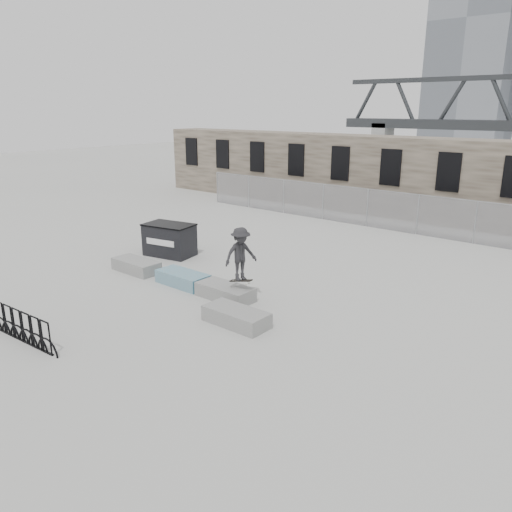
{
  "coord_description": "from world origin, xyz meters",
  "views": [
    {
      "loc": [
        12.07,
        -11.23,
        6.1
      ],
      "look_at": [
        1.81,
        1.12,
        1.3
      ],
      "focal_mm": 35.0,
      "sensor_mm": 36.0,
      "label": 1
    }
  ],
  "objects": [
    {
      "name": "planter_center_left",
      "position": [
        -0.69,
        0.03,
        0.25
      ],
      "size": [
        2.0,
        0.9,
        0.46
      ],
      "color": "teal",
      "rests_on": "ground"
    },
    {
      "name": "planter_offset",
      "position": [
        3.05,
        -1.27,
        0.25
      ],
      "size": [
        2.0,
        0.9,
        0.46
      ],
      "color": "gray",
      "rests_on": "ground"
    },
    {
      "name": "stone_wall",
      "position": [
        0.0,
        16.24,
        2.26
      ],
      "size": [
        36.0,
        2.58,
        4.5
      ],
      "color": "brown",
      "rests_on": "ground"
    },
    {
      "name": "chainlink_fence",
      "position": [
        -0.0,
        12.5,
        1.04
      ],
      "size": [
        22.06,
        0.06,
        2.02
      ],
      "color": "gray",
      "rests_on": "ground"
    },
    {
      "name": "bike_rack",
      "position": [
        -0.83,
        -5.82,
        0.44
      ],
      "size": [
        3.59,
        0.28,
        0.9
      ],
      "rotation": [
        0.0,
        0.0,
        0.07
      ],
      "color": "black",
      "rests_on": "ground"
    },
    {
      "name": "dumpster",
      "position": [
        -3.89,
        2.21,
        0.69
      ],
      "size": [
        2.29,
        1.65,
        1.37
      ],
      "rotation": [
        0.0,
        0.0,
        0.2
      ],
      "color": "black",
      "rests_on": "ground"
    },
    {
      "name": "skateboarder",
      "position": [
        2.01,
        0.12,
        1.63
      ],
      "size": [
        0.98,
        1.26,
        1.84
      ],
      "rotation": [
        0.0,
        0.0,
        1.23
      ],
      "color": "#262527",
      "rests_on": "ground"
    },
    {
      "name": "ground",
      "position": [
        0.0,
        0.0,
        0.0
      ],
      "size": [
        120.0,
        120.0,
        0.0
      ],
      "primitive_type": "plane",
      "color": "#B2B2AD",
      "rests_on": "ground"
    },
    {
      "name": "planter_far_left",
      "position": [
        -3.19,
        -0.1,
        0.25
      ],
      "size": [
        2.0,
        0.9,
        0.46
      ],
      "color": "gray",
      "rests_on": "ground"
    },
    {
      "name": "planter_center_right",
      "position": [
        1.4,
        0.02,
        0.25
      ],
      "size": [
        2.0,
        0.9,
        0.46
      ],
      "color": "gray",
      "rests_on": "ground"
    }
  ]
}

